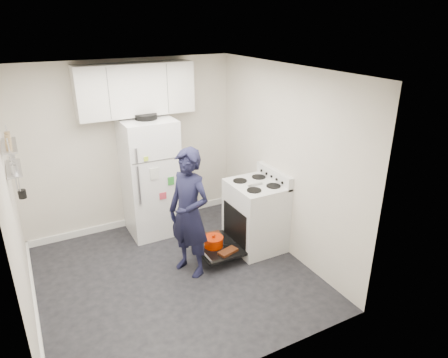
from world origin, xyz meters
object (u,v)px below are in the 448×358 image
electric_range (255,216)px  person (189,213)px  open_oven_door (216,245)px  refrigerator (151,177)px

electric_range → person: person is taller
electric_range → open_oven_door: 0.67m
open_oven_door → refrigerator: 1.38m
refrigerator → person: size_ratio=1.10×
open_oven_door → refrigerator: bearing=114.5°
electric_range → person: 1.09m
electric_range → refrigerator: bearing=135.0°
open_oven_door → refrigerator: (-0.50, 1.09, 0.69)m
open_oven_door → electric_range: bearing=-0.7°
electric_range → refrigerator: 1.61m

